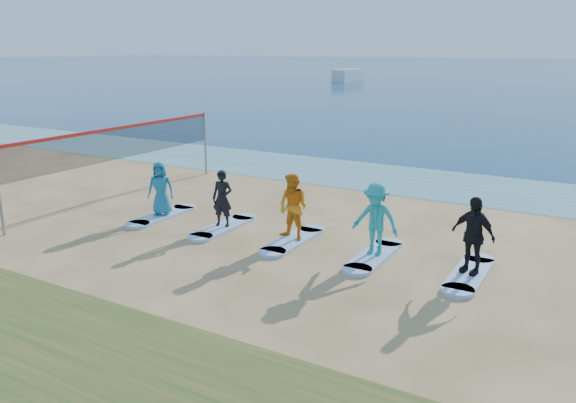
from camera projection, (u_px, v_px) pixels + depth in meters
The scene contains 14 objects.
ground at pixel (261, 269), 13.06m from camera, with size 600.00×600.00×0.00m, color tan.
shallow_water at pixel (407, 180), 21.83m from camera, with size 600.00×600.00×0.00m, color teal.
volleyball_net at pixel (121, 143), 18.72m from camera, with size 0.14×9.09×2.50m.
boat_offshore_a at pixel (348, 81), 88.41m from camera, with size 2.20×7.54×1.82m, color silver.
surfboard_0 at pixel (162, 216), 17.09m from camera, with size 0.70×2.20×0.09m, color #99C2ED.
student_0 at pixel (161, 188), 16.86m from camera, with size 0.79×0.52×1.62m, color teal.
surfboard_1 at pixel (223, 227), 15.98m from camera, with size 0.70×2.20×0.09m, color #99C2ED.
student_1 at pixel (222, 198), 15.76m from camera, with size 0.58×0.38×1.60m, color black.
surfboard_2 at pixel (293, 240), 14.88m from camera, with size 0.70×2.20×0.09m, color #99C2ED.
student_2 at pixel (293, 207), 14.63m from camera, with size 0.85×0.67×1.76m, color orange.
surfboard_3 at pixel (374, 256), 13.77m from camera, with size 0.70×2.20×0.09m, color #99C2ED.
student_3 at pixel (376, 219), 13.52m from camera, with size 1.16×0.67×1.79m, color teal.
surfboard_4 at pixel (469, 274), 12.67m from camera, with size 0.70×2.20×0.09m, color #99C2ED.
student_4 at pixel (473, 235), 12.42m from camera, with size 1.03×0.43×1.76m, color black.
Camera 1 is at (6.64, -10.24, 4.97)m, focal length 35.00 mm.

